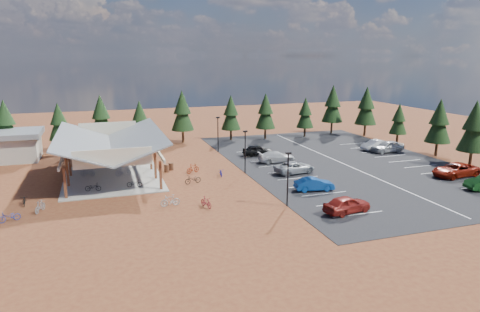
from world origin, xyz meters
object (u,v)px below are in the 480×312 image
bike_3 (88,162)px  bike_11 (206,202)px  bike_13 (170,201)px  car_8 (387,146)px  bike_7 (119,158)px  bike_14 (221,172)px  bike_10 (9,217)px  bike_1 (88,172)px  bike_8 (24,200)px  car_1 (314,184)px  trash_bin_1 (171,167)px  bike_pavilion (110,142)px  lamp_post_2 (218,132)px  bike_6 (136,160)px  car_0 (347,204)px  bike_4 (134,183)px  car_2 (295,167)px  trash_bin_0 (167,168)px  bike_2 (86,165)px  bike_5 (123,171)px  bike_0 (93,187)px  car_6 (455,170)px  car_4 (258,150)px  lamp_post_1 (245,149)px  bike_15 (193,168)px  lamp_post_0 (288,175)px  bike_16 (193,179)px  car_9 (375,145)px  bike_9 (40,206)px  car_3 (277,157)px

bike_3 → bike_11: 21.86m
bike_13 → car_8: size_ratio=0.37×
bike_7 → bike_14: bearing=-136.9°
bike_10 → bike_1: bearing=134.1°
bike_8 → car_1: car_1 is taller
trash_bin_1 → bike_pavilion: bearing=173.2°
bike_10 → car_8: (46.88, 12.43, 0.42)m
lamp_post_2 → car_8: lamp_post_2 is taller
bike_6 → car_0: bearing=-147.4°
bike_pavilion → bike_1: size_ratio=11.61×
bike_4 → car_2: (18.55, 0.01, 0.21)m
bike_4 → bike_13: (2.66, -6.78, 0.03)m
trash_bin_0 → bike_2: bearing=153.3°
bike_pavilion → trash_bin_1: bearing=-6.8°
bike_5 → bike_11: bearing=-161.2°
trash_bin_0 → bike_1: size_ratio=0.54×
bike_0 → bike_4: bike_0 is taller
bike_14 → car_2: 8.77m
bike_2 → trash_bin_0: bearing=-109.6°
car_0 → car_6: (18.19, 6.25, 0.01)m
bike_4 → car_1: car_1 is taller
trash_bin_0 → bike_4: bike_4 is taller
bike_7 → bike_13: (3.68, -18.83, -0.02)m
car_4 → car_1: bearing=-176.7°
lamp_post_1 → bike_2: lamp_post_1 is taller
bike_pavilion → car_2: size_ratio=3.94×
bike_4 → lamp_post_1: bearing=-67.2°
lamp_post_1 → bike_15: bearing=160.7°
lamp_post_2 → bike_13: bearing=-116.5°
bike_11 → car_0: size_ratio=0.38×
lamp_post_0 → car_1: (4.56, 3.34, -2.27)m
bike_pavilion → bike_15: bearing=-17.9°
bike_0 → bike_5: bearing=-23.2°
trash_bin_1 → bike_5: 5.82m
bike_3 → bike_7: bike_7 is taller
lamp_post_0 → bike_7: bearing=122.2°
bike_2 → car_1: car_1 is taller
bike_3 → bike_16: bike_3 is taller
bike_0 → bike_2: (-0.87, 10.03, -0.01)m
bike_8 → bike_13: bearing=-25.9°
car_2 → car_9: bearing=-72.8°
bike_14 → lamp_post_0: bearing=-65.7°
car_0 → bike_7: bearing=25.1°
trash_bin_0 → car_0: 22.86m
bike_5 → bike_9: bearing=132.9°
bike_10 → car_3: size_ratio=0.36×
bike_13 → car_6: (32.77, -0.39, 0.26)m
bike_6 → bike_4: bearing=172.7°
bike_16 → lamp_post_0: bearing=19.7°
bike_15 → car_2: (11.45, -3.91, 0.17)m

